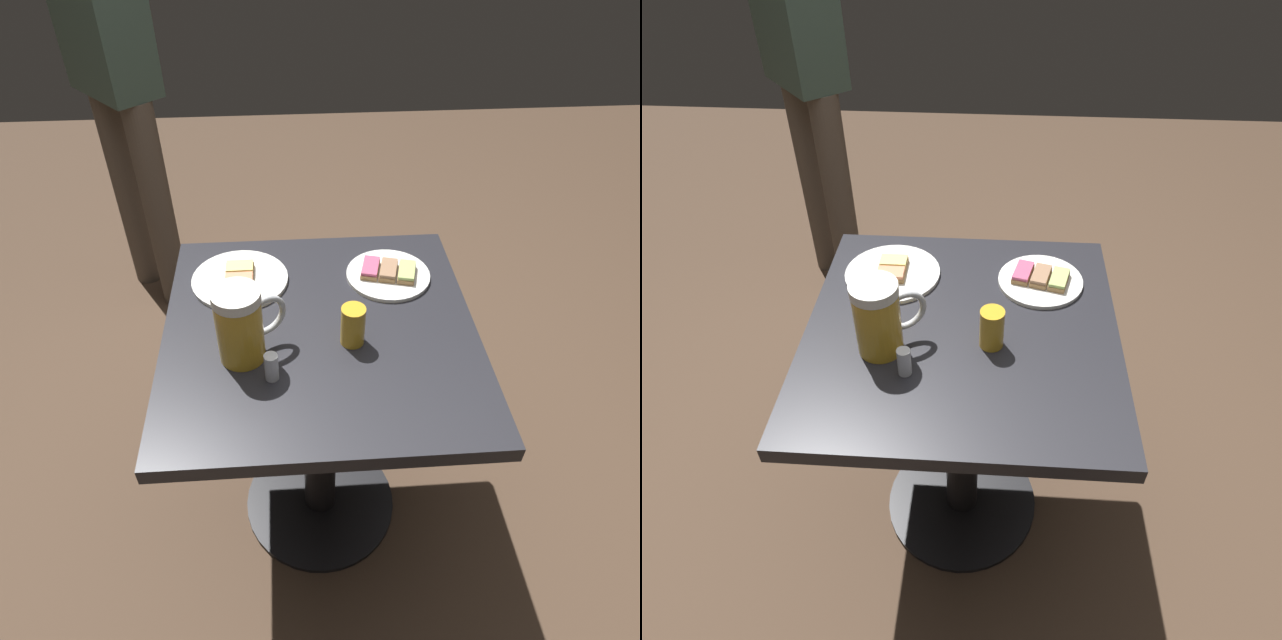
% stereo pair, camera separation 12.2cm
% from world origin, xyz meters
% --- Properties ---
extents(ground_plane, '(6.00, 6.00, 0.00)m').
position_xyz_m(ground_plane, '(0.00, 0.00, 0.00)').
color(ground_plane, '#4C3828').
extents(cafe_table, '(0.68, 0.69, 0.72)m').
position_xyz_m(cafe_table, '(0.00, 0.00, 0.55)').
color(cafe_table, black).
rests_on(cafe_table, ground_plane).
extents(plate_near, '(0.20, 0.20, 0.03)m').
position_xyz_m(plate_near, '(-0.18, -0.17, 0.73)').
color(plate_near, white).
rests_on(plate_near, cafe_table).
extents(plate_far, '(0.23, 0.23, 0.03)m').
position_xyz_m(plate_far, '(0.18, -0.18, 0.73)').
color(plate_far, white).
rests_on(plate_far, cafe_table).
extents(beer_mug, '(0.14, 0.11, 0.17)m').
position_xyz_m(beer_mug, '(0.16, 0.07, 0.81)').
color(beer_mug, gold).
rests_on(beer_mug, cafe_table).
extents(beer_glass_small, '(0.05, 0.05, 0.09)m').
position_xyz_m(beer_glass_small, '(-0.07, 0.05, 0.77)').
color(beer_glass_small, gold).
rests_on(beer_glass_small, cafe_table).
extents(salt_shaker, '(0.03, 0.03, 0.06)m').
position_xyz_m(salt_shaker, '(0.11, 0.14, 0.75)').
color(salt_shaker, silver).
rests_on(salt_shaker, cafe_table).
extents(patron_standing, '(0.35, 0.36, 1.60)m').
position_xyz_m(patron_standing, '(0.62, -1.10, 0.93)').
color(patron_standing, '#51473D').
rests_on(patron_standing, ground_plane).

